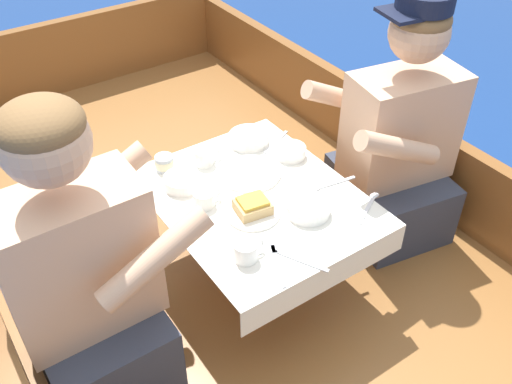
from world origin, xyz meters
TOP-DOWN VIEW (x-y plane):
  - ground_plane at (0.00, 0.00)m, footprint 60.00×60.00m
  - boat_deck at (0.00, 0.00)m, footprint 1.80×3.71m
  - gunwale_port at (-0.87, 0.00)m, footprint 0.06×3.71m
  - gunwale_starboard at (0.87, 0.00)m, footprint 0.06×3.71m
  - bow_coaming at (0.00, 1.83)m, footprint 1.68×0.06m
  - cockpit_table at (0.00, 0.01)m, footprint 0.62×0.77m
  - person_port at (-0.61, -0.03)m, footprint 0.52×0.44m
  - person_starboard at (0.61, -0.03)m, footprint 0.57×0.52m
  - plate_sandwich at (-0.06, -0.05)m, footprint 0.18×0.18m
  - plate_bread at (0.05, 0.12)m, footprint 0.21×0.21m
  - sandwich at (-0.06, -0.05)m, footprint 0.12×0.11m
  - bowl_port_near at (-0.18, 0.20)m, footprint 0.12×0.12m
  - bowl_starboard_near at (0.24, 0.13)m, footprint 0.11×0.11m
  - bowl_center_far at (0.09, -0.15)m, footprint 0.14×0.14m
  - bowl_port_far at (0.16, 0.29)m, footprint 0.15×0.15m
  - coffee_cup_port at (-0.19, -0.21)m, footprint 0.10×0.07m
  - coffee_cup_starboard at (-0.05, 0.27)m, footprint 0.10×0.07m
  - coffee_cup_center at (-0.16, 0.07)m, footprint 0.10×0.07m
  - tin_can at (-0.18, 0.32)m, footprint 0.07×0.07m
  - utensil_knife_port at (0.24, 0.24)m, footprint 0.16×0.08m
  - utensil_spoon_port at (0.23, -0.08)m, footprint 0.17×0.04m
  - utensil_fork_port at (-0.12, -0.27)m, footprint 0.09×0.16m
  - utensil_spoon_starboard at (0.29, -0.23)m, footprint 0.16×0.09m
  - utensil_knife_starboard at (-0.06, -0.31)m, footprint 0.09×0.16m

SIDE VIEW (x-z plane):
  - ground_plane at x=0.00m, z-range 0.00..0.00m
  - boat_deck at x=0.00m, z-range 0.00..0.27m
  - gunwale_port at x=-0.87m, z-range 0.27..0.61m
  - gunwale_starboard at x=0.87m, z-range 0.27..0.61m
  - bow_coaming at x=0.00m, z-range 0.27..0.67m
  - cockpit_table at x=0.00m, z-range 0.42..0.81m
  - person_starboard at x=0.61m, z-range 0.17..1.14m
  - utensil_knife_port at x=0.24m, z-range 0.66..0.66m
  - utensil_fork_port at x=-0.12m, z-range 0.66..0.66m
  - utensil_knife_starboard at x=-0.06m, z-range 0.66..0.66m
  - utensil_spoon_port at x=0.23m, z-range 0.66..0.66m
  - utensil_spoon_starboard at x=0.29m, z-range 0.66..0.66m
  - plate_sandwich at x=-0.06m, z-range 0.66..0.67m
  - plate_bread at x=0.05m, z-range 0.66..0.67m
  - person_port at x=-0.61m, z-range 0.18..1.15m
  - bowl_port_near at x=-0.18m, z-range 0.66..0.70m
  - bowl_starboard_near at x=0.24m, z-range 0.66..0.70m
  - bowl_center_far at x=0.09m, z-range 0.66..0.70m
  - bowl_port_far at x=0.16m, z-range 0.66..0.70m
  - tin_can at x=-0.18m, z-range 0.66..0.71m
  - coffee_cup_center at x=-0.16m, z-range 0.66..0.71m
  - coffee_cup_starboard at x=-0.05m, z-range 0.66..0.72m
  - coffee_cup_port at x=-0.19m, z-range 0.66..0.72m
  - sandwich at x=-0.06m, z-range 0.67..0.71m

